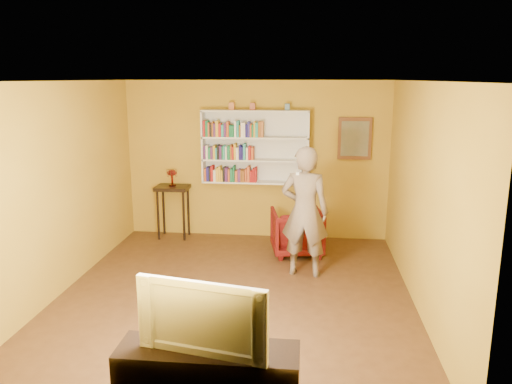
# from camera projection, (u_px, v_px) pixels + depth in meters

# --- Properties ---
(room_shell) EXTENTS (5.30, 5.80, 2.88)m
(room_shell) POSITION_uv_depth(u_px,v_px,m) (234.00, 219.00, 6.22)
(room_shell) COLOR #442A16
(room_shell) RESTS_ON ground
(bookshelf) EXTENTS (1.80, 0.29, 1.23)m
(bookshelf) POSITION_uv_depth(u_px,v_px,m) (256.00, 147.00, 8.43)
(bookshelf) COLOR silver
(bookshelf) RESTS_ON room_shell
(books_row_lower) EXTENTS (0.89, 0.19, 0.27)m
(books_row_lower) POSITION_uv_depth(u_px,v_px,m) (230.00, 175.00, 8.47)
(books_row_lower) COLOR #C45227
(books_row_lower) RESTS_ON bookshelf
(books_row_middle) EXTENTS (0.84, 0.19, 0.27)m
(books_row_middle) POSITION_uv_depth(u_px,v_px,m) (229.00, 152.00, 8.39)
(books_row_middle) COLOR #4F2267
(books_row_middle) RESTS_ON bookshelf
(books_row_upper) EXTENTS (1.00, 0.19, 0.27)m
(books_row_upper) POSITION_uv_depth(u_px,v_px,m) (234.00, 130.00, 8.29)
(books_row_upper) COLOR #A91A1A
(books_row_upper) RESTS_ON bookshelf
(ornament_left) EXTENTS (0.09, 0.09, 0.12)m
(ornament_left) POSITION_uv_depth(u_px,v_px,m) (232.00, 106.00, 8.26)
(ornament_left) COLOR #BE6736
(ornament_left) RESTS_ON bookshelf
(ornament_centre) EXTENTS (0.08, 0.08, 0.12)m
(ornament_centre) POSITION_uv_depth(u_px,v_px,m) (253.00, 106.00, 8.22)
(ornament_centre) COLOR #A14B35
(ornament_centre) RESTS_ON bookshelf
(ornament_right) EXTENTS (0.08, 0.08, 0.11)m
(ornament_right) POSITION_uv_depth(u_px,v_px,m) (287.00, 107.00, 8.16)
(ornament_right) COLOR slate
(ornament_right) RESTS_ON bookshelf
(framed_painting) EXTENTS (0.55, 0.05, 0.70)m
(framed_painting) POSITION_uv_depth(u_px,v_px,m) (355.00, 139.00, 8.26)
(framed_painting) COLOR #5C311A
(framed_painting) RESTS_ON room_shell
(console_table) EXTENTS (0.56, 0.43, 0.92)m
(console_table) POSITION_uv_depth(u_px,v_px,m) (173.00, 195.00, 8.61)
(console_table) COLOR black
(console_table) RESTS_ON ground
(ruby_lustre) EXTENTS (0.18, 0.18, 0.29)m
(ruby_lustre) POSITION_uv_depth(u_px,v_px,m) (172.00, 174.00, 8.53)
(ruby_lustre) COLOR maroon
(ruby_lustre) RESTS_ON console_table
(armchair) EXTENTS (0.90, 0.91, 0.72)m
(armchair) POSITION_uv_depth(u_px,v_px,m) (297.00, 232.00, 7.88)
(armchair) COLOR #470508
(armchair) RESTS_ON ground
(person) EXTENTS (0.73, 0.53, 1.84)m
(person) POSITION_uv_depth(u_px,v_px,m) (305.00, 212.00, 6.92)
(person) COLOR #6F5F52
(person) RESTS_ON ground
(game_remote) EXTENTS (0.04, 0.15, 0.04)m
(game_remote) POSITION_uv_depth(u_px,v_px,m) (298.00, 173.00, 6.52)
(game_remote) COLOR silver
(game_remote) RESTS_ON person
(tv_cabinet) EXTENTS (1.52, 0.46, 0.54)m
(tv_cabinet) POSITION_uv_depth(u_px,v_px,m) (208.00, 378.00, 4.20)
(tv_cabinet) COLOR black
(tv_cabinet) RESTS_ON ground
(television) EXTENTS (1.11, 0.36, 0.64)m
(television) POSITION_uv_depth(u_px,v_px,m) (207.00, 313.00, 4.06)
(television) COLOR black
(television) RESTS_ON tv_cabinet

